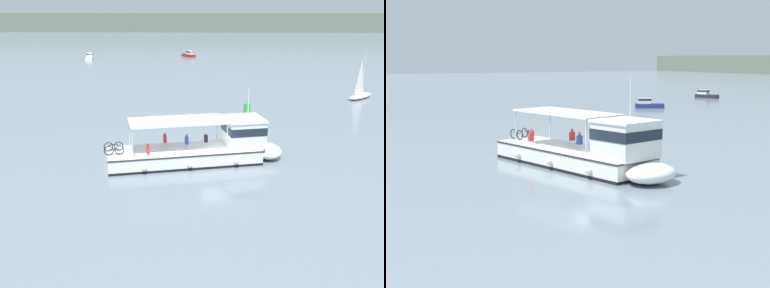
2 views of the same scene
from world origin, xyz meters
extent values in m
plane|color=gray|center=(0.00, 0.00, 0.00)|extent=(400.00, 400.00, 0.00)
cube|color=white|center=(-2.58, -0.22, 0.55)|extent=(11.25, 5.64, 1.10)
ellipsoid|color=white|center=(3.44, 1.23, 0.55)|extent=(2.83, 3.38, 1.01)
cube|color=black|center=(-2.58, -0.22, 0.10)|extent=(11.26, 5.68, 0.16)
cube|color=#2D2D33|center=(-2.58, -0.22, 1.02)|extent=(11.26, 5.70, 0.10)
cube|color=white|center=(1.69, 0.81, 2.05)|extent=(3.16, 3.25, 1.90)
cube|color=#19232D|center=(1.69, 0.81, 2.38)|extent=(3.22, 3.33, 0.56)
cube|color=white|center=(1.69, 0.81, 3.06)|extent=(3.36, 3.45, 0.12)
cube|color=white|center=(-3.02, -0.33, 3.15)|extent=(7.20, 4.43, 0.10)
cylinder|color=silver|center=(-0.18, 1.76, 2.10)|extent=(0.08, 0.08, 2.00)
cylinder|color=silver|center=(0.46, -0.89, 2.10)|extent=(0.08, 0.08, 2.00)
cylinder|color=silver|center=(-6.50, 0.23, 2.10)|extent=(0.08, 0.08, 2.00)
cylinder|color=silver|center=(-5.86, -2.41, 2.10)|extent=(0.08, 0.08, 2.00)
cylinder|color=silver|center=(1.99, 0.88, 4.22)|extent=(0.06, 0.06, 2.20)
sphere|color=white|center=(1.14, -1.15, 0.50)|extent=(0.36, 0.36, 0.36)
sphere|color=white|center=(-2.07, -1.93, 0.50)|extent=(0.36, 0.36, 0.36)
sphere|color=white|center=(-5.08, -2.65, 0.50)|extent=(0.36, 0.36, 0.36)
torus|color=black|center=(-7.11, -0.85, 1.43)|extent=(0.66, 0.21, 0.66)
torus|color=black|center=(-7.79, -1.01, 1.43)|extent=(0.66, 0.21, 0.66)
cylinder|color=#232328|center=(-7.45, -0.93, 1.55)|extent=(0.69, 0.22, 0.06)
torus|color=black|center=(-6.90, -1.72, 1.43)|extent=(0.66, 0.21, 0.66)
torus|color=black|center=(-7.58, -1.89, 1.43)|extent=(0.66, 0.21, 0.66)
cylinder|color=#1E478C|center=(-7.24, -1.81, 1.55)|extent=(0.69, 0.22, 0.06)
cube|color=red|center=(-4.94, -1.78, 1.56)|extent=(0.29, 0.36, 0.52)
sphere|color=#9E7051|center=(-4.94, -1.78, 1.93)|extent=(0.20, 0.20, 0.20)
cube|color=red|center=(-3.99, 0.56, 1.56)|extent=(0.29, 0.36, 0.52)
sphere|color=#9E7051|center=(-3.99, 0.56, 1.93)|extent=(0.20, 0.20, 0.20)
cube|color=#2D4CA5|center=(-2.40, 0.23, 1.56)|extent=(0.29, 0.36, 0.52)
sphere|color=#9E7051|center=(-2.40, 0.23, 1.93)|extent=(0.20, 0.20, 0.20)
cube|color=black|center=(-1.01, 0.79, 1.56)|extent=(0.29, 0.36, 0.52)
sphere|color=tan|center=(-1.01, 0.79, 1.93)|extent=(0.20, 0.20, 0.20)
cube|color=#232328|center=(-42.62, 44.54, 0.28)|extent=(3.82, 2.58, 0.56)
cube|color=white|center=(-43.21, 44.30, 0.91)|extent=(1.89, 1.58, 0.70)
cube|color=#19232D|center=(-43.21, 44.30, 1.09)|extent=(1.90, 1.60, 0.28)
cube|color=navy|center=(-32.14, 26.12, 0.28)|extent=(2.83, 3.79, 0.56)
cube|color=white|center=(-32.43, 25.56, 0.91)|extent=(1.68, 1.92, 0.70)
cube|color=#19232D|center=(-32.43, 25.56, 1.09)|extent=(1.70, 1.93, 0.28)
camera|label=1|loc=(-0.97, -30.64, 11.02)|focal=42.14mm
camera|label=2|loc=(26.11, -14.92, 6.34)|focal=52.11mm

